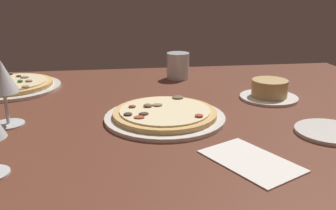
{
  "coord_description": "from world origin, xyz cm",
  "views": [
    {
      "loc": [
        -13.64,
        -91.88,
        36.43
      ],
      "look_at": [
        -1.1,
        -2.28,
        7.0
      ],
      "focal_mm": 40.32,
      "sensor_mm": 36.0,
      "label": 1
    }
  ],
  "objects_px": {
    "ramekin_on_saucer": "(269,91)",
    "paper_menu": "(251,161)",
    "pizza_side": "(11,86)",
    "side_plate": "(330,132)",
    "wine_glass_far": "(2,80)",
    "pizza_main": "(165,115)",
    "water_glass": "(178,67)"
  },
  "relations": [
    {
      "from": "ramekin_on_saucer",
      "to": "paper_menu",
      "type": "bearing_deg",
      "value": -116.65
    },
    {
      "from": "pizza_side",
      "to": "side_plate",
      "type": "height_order",
      "value": "pizza_side"
    },
    {
      "from": "ramekin_on_saucer",
      "to": "paper_menu",
      "type": "relative_size",
      "value": 0.91
    },
    {
      "from": "ramekin_on_saucer",
      "to": "wine_glass_far",
      "type": "distance_m",
      "value": 0.71
    },
    {
      "from": "pizza_main",
      "to": "side_plate",
      "type": "bearing_deg",
      "value": -22.03
    },
    {
      "from": "pizza_main",
      "to": "pizza_side",
      "type": "height_order",
      "value": "same"
    },
    {
      "from": "pizza_side",
      "to": "water_glass",
      "type": "height_order",
      "value": "water_glass"
    },
    {
      "from": "water_glass",
      "to": "paper_menu",
      "type": "relative_size",
      "value": 0.5
    },
    {
      "from": "pizza_main",
      "to": "paper_menu",
      "type": "relative_size",
      "value": 1.63
    },
    {
      "from": "wine_glass_far",
      "to": "pizza_side",
      "type": "bearing_deg",
      "value": 102.55
    },
    {
      "from": "wine_glass_far",
      "to": "paper_menu",
      "type": "bearing_deg",
      "value": -27.84
    },
    {
      "from": "wine_glass_far",
      "to": "pizza_main",
      "type": "bearing_deg",
      "value": -2.17
    },
    {
      "from": "ramekin_on_saucer",
      "to": "wine_glass_far",
      "type": "height_order",
      "value": "wine_glass_far"
    },
    {
      "from": "pizza_main",
      "to": "water_glass",
      "type": "bearing_deg",
      "value": 76.21
    },
    {
      "from": "water_glass",
      "to": "pizza_main",
      "type": "bearing_deg",
      "value": -103.79
    },
    {
      "from": "pizza_side",
      "to": "ramekin_on_saucer",
      "type": "distance_m",
      "value": 0.8
    },
    {
      "from": "wine_glass_far",
      "to": "water_glass",
      "type": "bearing_deg",
      "value": 39.89
    },
    {
      "from": "ramekin_on_saucer",
      "to": "water_glass",
      "type": "height_order",
      "value": "water_glass"
    },
    {
      "from": "ramekin_on_saucer",
      "to": "pizza_main",
      "type": "bearing_deg",
      "value": -158.08
    },
    {
      "from": "ramekin_on_saucer",
      "to": "side_plate",
      "type": "distance_m",
      "value": 0.28
    },
    {
      "from": "water_glass",
      "to": "side_plate",
      "type": "xyz_separation_m",
      "value": [
        0.25,
        -0.56,
        -0.04
      ]
    },
    {
      "from": "pizza_side",
      "to": "wine_glass_far",
      "type": "relative_size",
      "value": 1.94
    },
    {
      "from": "pizza_side",
      "to": "ramekin_on_saucer",
      "type": "xyz_separation_m",
      "value": [
        0.77,
        -0.22,
        0.01
      ]
    },
    {
      "from": "pizza_main",
      "to": "pizza_side",
      "type": "bearing_deg",
      "value": 142.34
    },
    {
      "from": "pizza_main",
      "to": "water_glass",
      "type": "relative_size",
      "value": 3.28
    },
    {
      "from": "water_glass",
      "to": "wine_glass_far",
      "type": "bearing_deg",
      "value": -140.11
    },
    {
      "from": "pizza_side",
      "to": "side_plate",
      "type": "distance_m",
      "value": 0.94
    },
    {
      "from": "pizza_main",
      "to": "side_plate",
      "type": "height_order",
      "value": "pizza_main"
    },
    {
      "from": "pizza_main",
      "to": "ramekin_on_saucer",
      "type": "height_order",
      "value": "ramekin_on_saucer"
    },
    {
      "from": "pizza_main",
      "to": "paper_menu",
      "type": "height_order",
      "value": "pizza_main"
    },
    {
      "from": "pizza_main",
      "to": "paper_menu",
      "type": "distance_m",
      "value": 0.29
    },
    {
      "from": "water_glass",
      "to": "pizza_side",
      "type": "bearing_deg",
      "value": -173.2
    }
  ]
}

